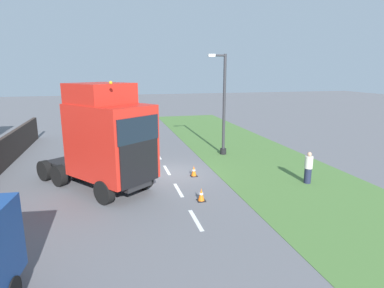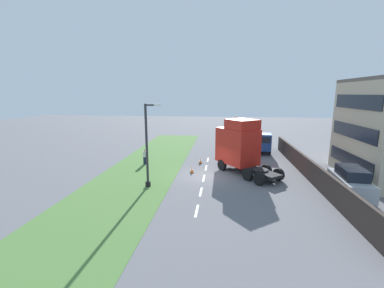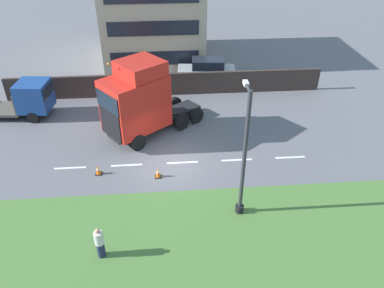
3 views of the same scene
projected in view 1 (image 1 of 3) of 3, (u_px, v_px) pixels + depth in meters
ground_plane at (169, 174)px, 17.47m from camera, size 120.00×120.00×0.00m
grass_verge at (269, 166)px, 18.90m from camera, size 7.00×44.00×0.01m
lane_markings at (167, 170)px, 18.13m from camera, size 0.16×14.60×0.00m
lorry_cab at (107, 139)px, 14.53m from camera, size 5.91×6.59×5.11m
lamp_post at (223, 111)px, 20.89m from camera, size 1.33×0.41×6.52m
pedestrian at (308, 168)px, 15.88m from camera, size 0.39×0.39×1.61m
traffic_cone_lead at (201, 195)px, 13.80m from camera, size 0.36×0.36×0.58m
traffic_cone_trailing at (194, 171)px, 17.05m from camera, size 0.36×0.36×0.58m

